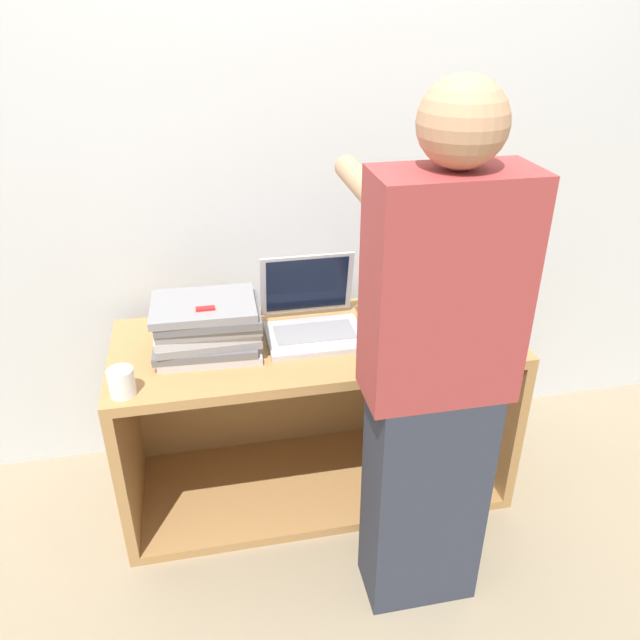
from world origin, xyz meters
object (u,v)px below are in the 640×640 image
(laptop_open, at_px, (312,319))
(laptop_stack_left, at_px, (207,326))
(laptop_stack_right, at_px, (417,310))
(person, at_px, (434,381))
(mug, at_px, (122,382))

(laptop_open, xyz_separation_m, laptop_stack_left, (-0.37, -0.05, 0.04))
(laptop_stack_right, bearing_deg, laptop_open, 171.35)
(person, relative_size, mug, 18.28)
(person, distance_m, mug, 0.93)
(laptop_stack_right, relative_size, mug, 4.14)
(person, height_order, mug, person)
(laptop_stack_left, xyz_separation_m, laptop_stack_right, (0.73, -0.00, -0.01))
(laptop_stack_left, distance_m, mug, 0.34)
(laptop_open, relative_size, laptop_stack_left, 0.92)
(laptop_stack_left, height_order, person, person)
(laptop_stack_left, relative_size, person, 0.23)
(laptop_open, height_order, laptop_stack_left, laptop_open)
(person, bearing_deg, laptop_stack_left, 139.36)
(laptop_stack_right, bearing_deg, person, -104.54)
(laptop_open, xyz_separation_m, mug, (-0.63, -0.26, -0.01))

